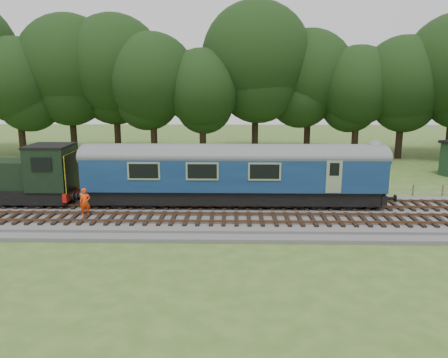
{
  "coord_description": "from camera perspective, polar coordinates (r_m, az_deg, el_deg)",
  "views": [
    {
      "loc": [
        -2.32,
        -24.69,
        7.71
      ],
      "look_at": [
        -2.86,
        1.4,
        2.0
      ],
      "focal_mm": 35.0,
      "sensor_mm": 36.0,
      "label": 1
    }
  ],
  "objects": [
    {
      "name": "track_north",
      "position": [
        27.19,
        6.05,
        -3.29
      ],
      "size": [
        67.2,
        2.4,
        0.21
      ],
      "color": "black",
      "rests_on": "ballast"
    },
    {
      "name": "worker",
      "position": [
        25.85,
        -17.7,
        -2.93
      ],
      "size": [
        0.69,
        0.56,
        1.63
      ],
      "primitive_type": "imported",
      "rotation": [
        0.0,
        0.0,
        0.33
      ],
      "color": "#FC410D",
      "rests_on": "ballast"
    },
    {
      "name": "fence",
      "position": [
        30.28,
        5.55,
        -2.47
      ],
      "size": [
        64.0,
        0.12,
        1.0
      ],
      "primitive_type": null,
      "color": "#6B6054",
      "rests_on": "ground"
    },
    {
      "name": "tree_line",
      "position": [
        47.38,
        3.98,
        2.95
      ],
      "size": [
        70.0,
        8.0,
        18.0
      ],
      "primitive_type": null,
      "color": "black",
      "rests_on": "ground"
    },
    {
      "name": "dmu_railcar",
      "position": [
        26.58,
        1.24,
        1.27
      ],
      "size": [
        18.05,
        2.86,
        3.88
      ],
      "color": "black",
      "rests_on": "ground"
    },
    {
      "name": "ground",
      "position": [
        25.97,
        6.29,
        -5.01
      ],
      "size": [
        120.0,
        120.0,
        0.0
      ],
      "primitive_type": "plane",
      "color": "#3B5F23",
      "rests_on": "ground"
    },
    {
      "name": "ballast",
      "position": [
        25.92,
        6.3,
        -4.64
      ],
      "size": [
        70.0,
        7.0,
        0.35
      ],
      "primitive_type": "cube",
      "color": "#4C4C4F",
      "rests_on": "ground"
    },
    {
      "name": "track_south",
      "position": [
        24.32,
        6.64,
        -5.19
      ],
      "size": [
        67.2,
        2.4,
        0.21
      ],
      "color": "black",
      "rests_on": "ballast"
    },
    {
      "name": "shunter_loco",
      "position": [
        30.11,
        -26.32,
        0.06
      ],
      "size": [
        8.91,
        2.6,
        3.38
      ],
      "color": "black",
      "rests_on": "ground"
    }
  ]
}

